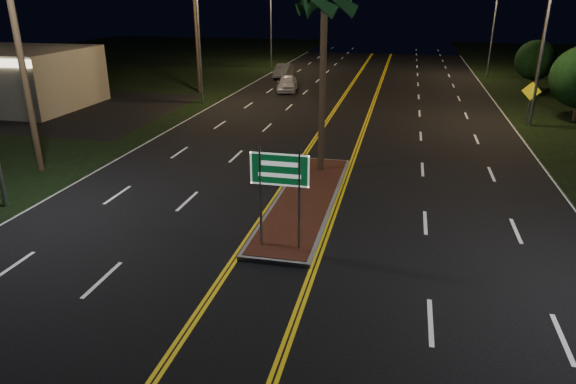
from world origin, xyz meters
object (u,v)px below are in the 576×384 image
(streetlight_left_mid, at_px, (203,22))
(car_near, at_px, (287,82))
(palm_median, at_px, (325,1))
(highway_sign, at_px, (280,179))
(streetlight_right_mid, at_px, (539,29))
(shrub_far, at_px, (536,60))
(median_island, at_px, (306,199))
(streetlight_right_far, at_px, (491,15))
(warning_sign, at_px, (530,97))
(streetlight_left_far, at_px, (274,12))
(car_far, at_px, (283,70))

(streetlight_left_mid, xyz_separation_m, car_near, (4.56, 6.20, -4.90))
(palm_median, bearing_deg, highway_sign, -90.00)
(streetlight_right_mid, bearing_deg, shrub_far, 77.18)
(median_island, bearing_deg, streetlight_right_far, 73.13)
(streetlight_right_mid, distance_m, warning_sign, 3.94)
(streetlight_right_mid, xyz_separation_m, warning_sign, (0.19, 0.08, -3.93))
(median_island, bearing_deg, shrub_far, 64.55)
(median_island, bearing_deg, palm_median, 90.00)
(streetlight_left_mid, bearing_deg, car_near, 53.70)
(streetlight_right_far, bearing_deg, streetlight_left_mid, -139.70)
(highway_sign, relative_size, streetlight_right_far, 0.36)
(streetlight_left_mid, relative_size, palm_median, 1.08)
(car_near, bearing_deg, streetlight_left_far, 99.63)
(streetlight_right_mid, distance_m, palm_median, 15.73)
(streetlight_right_far, height_order, car_near, streetlight_right_far)
(warning_sign, bearing_deg, car_near, 164.38)
(warning_sign, bearing_deg, median_island, -115.50)
(highway_sign, xyz_separation_m, streetlight_left_far, (-10.61, 41.20, 3.25))
(streetlight_right_far, bearing_deg, palm_median, -108.62)
(streetlight_left_mid, xyz_separation_m, shrub_far, (24.41, 12.00, -3.32))
(streetlight_right_mid, height_order, shrub_far, streetlight_right_mid)
(highway_sign, xyz_separation_m, warning_sign, (10.80, 19.28, -0.68))
(shrub_far, bearing_deg, streetlight_left_far, 161.86)
(highway_sign, xyz_separation_m, streetlight_right_mid, (10.61, 19.20, 3.25))
(streetlight_left_far, bearing_deg, car_far, -69.12)
(streetlight_right_mid, bearing_deg, highway_sign, -118.93)
(streetlight_right_mid, distance_m, car_far, 24.70)
(streetlight_left_far, bearing_deg, streetlight_right_mid, -46.03)
(median_island, relative_size, streetlight_left_mid, 1.14)
(warning_sign, bearing_deg, streetlight_right_far, 100.66)
(streetlight_left_far, relative_size, shrub_far, 2.27)
(warning_sign, bearing_deg, palm_median, -122.89)
(streetlight_right_mid, bearing_deg, car_far, 140.58)
(shrub_far, distance_m, car_far, 21.98)
(highway_sign, height_order, streetlight_left_far, streetlight_left_far)
(streetlight_right_mid, distance_m, streetlight_right_far, 20.00)
(shrub_far, xyz_separation_m, car_near, (-19.86, -5.80, -1.58))
(streetlight_right_mid, height_order, streetlight_right_far, same)
(streetlight_left_mid, relative_size, warning_sign, 3.42)
(median_island, height_order, warning_sign, warning_sign)
(palm_median, bearing_deg, streetlight_right_mid, 47.30)
(median_island, bearing_deg, highway_sign, -90.00)
(streetlight_right_mid, bearing_deg, streetlight_left_mid, 174.62)
(palm_median, relative_size, car_near, 1.83)
(streetlight_right_far, bearing_deg, streetlight_left_far, 174.62)
(streetlight_left_mid, bearing_deg, streetlight_left_far, 90.00)
(streetlight_left_mid, height_order, palm_median, streetlight_left_mid)
(streetlight_left_far, bearing_deg, palm_median, -72.42)
(streetlight_left_mid, distance_m, streetlight_right_far, 27.83)
(palm_median, relative_size, warning_sign, 3.15)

